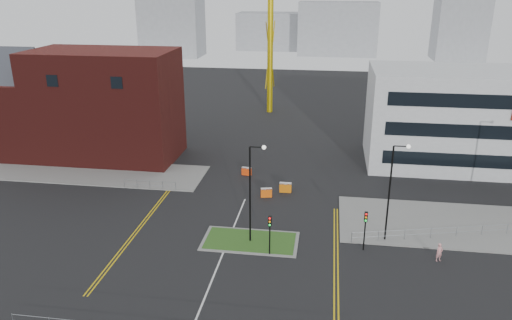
# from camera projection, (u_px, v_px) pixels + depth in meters

# --- Properties ---
(ground) EXTENTS (200.00, 200.00, 0.00)m
(ground) POSITION_uv_depth(u_px,v_px,m) (208.00, 291.00, 37.74)
(ground) COLOR black
(ground) RESTS_ON ground
(pavement_left) EXTENTS (28.00, 8.00, 0.12)m
(pavement_left) POSITION_uv_depth(u_px,v_px,m) (91.00, 172.00, 60.95)
(pavement_left) COLOR slate
(pavement_left) RESTS_ON ground
(pavement_right) EXTENTS (24.00, 10.00, 0.12)m
(pavement_right) POSITION_uv_depth(u_px,v_px,m) (466.00, 225.00, 47.70)
(pavement_right) COLOR slate
(pavement_right) RESTS_ON ground
(island_kerb) EXTENTS (8.60, 4.60, 0.08)m
(island_kerb) POSITION_uv_depth(u_px,v_px,m) (250.00, 241.00, 44.89)
(island_kerb) COLOR slate
(island_kerb) RESTS_ON ground
(grass_island) EXTENTS (8.00, 4.00, 0.12)m
(grass_island) POSITION_uv_depth(u_px,v_px,m) (250.00, 241.00, 44.88)
(grass_island) COLOR #244F1A
(grass_island) RESTS_ON ground
(brick_building) EXTENTS (24.20, 10.07, 14.24)m
(brick_building) POSITION_uv_depth(u_px,v_px,m) (84.00, 106.00, 64.63)
(brick_building) COLOR #4C1513
(brick_building) RESTS_ON ground
(office_block) EXTENTS (25.00, 12.20, 12.00)m
(office_block) POSITION_uv_depth(u_px,v_px,m) (471.00, 118.00, 61.84)
(office_block) COLOR silver
(office_block) RESTS_ON ground
(streetlamp_island) EXTENTS (1.46, 0.36, 9.18)m
(streetlamp_island) POSITION_uv_depth(u_px,v_px,m) (252.00, 186.00, 43.03)
(streetlamp_island) COLOR black
(streetlamp_island) RESTS_ON ground
(streetlamp_right_near) EXTENTS (1.46, 0.36, 9.18)m
(streetlamp_right_near) POSITION_uv_depth(u_px,v_px,m) (393.00, 185.00, 43.23)
(streetlamp_right_near) COLOR black
(streetlamp_right_near) RESTS_ON ground
(traffic_light_island) EXTENTS (0.28, 0.33, 3.65)m
(traffic_light_island) POSITION_uv_depth(u_px,v_px,m) (270.00, 228.00, 41.88)
(traffic_light_island) COLOR black
(traffic_light_island) RESTS_ON ground
(traffic_light_right) EXTENTS (0.28, 0.33, 3.65)m
(traffic_light_right) POSITION_uv_depth(u_px,v_px,m) (365.00, 223.00, 42.63)
(traffic_light_right) COLOR black
(traffic_light_right) RESTS_ON ground
(railing_left) EXTENTS (6.05, 0.05, 1.10)m
(railing_left) POSITION_uv_depth(u_px,v_px,m) (150.00, 183.00, 55.75)
(railing_left) COLOR gray
(railing_left) RESTS_ON ground
(railing_right) EXTENTS (19.05, 5.05, 1.10)m
(railing_right) POSITION_uv_depth(u_px,v_px,m) (457.00, 230.00, 45.34)
(railing_right) COLOR gray
(railing_right) RESTS_ON ground
(centre_line) EXTENTS (0.15, 30.00, 0.01)m
(centre_line) POSITION_uv_depth(u_px,v_px,m) (213.00, 276.00, 39.60)
(centre_line) COLOR silver
(centre_line) RESTS_ON ground
(yellow_left_a) EXTENTS (0.12, 24.00, 0.01)m
(yellow_left_a) POSITION_uv_depth(u_px,v_px,m) (142.00, 223.00, 48.29)
(yellow_left_a) COLOR gold
(yellow_left_a) RESTS_ON ground
(yellow_left_b) EXTENTS (0.12, 24.00, 0.01)m
(yellow_left_b) POSITION_uv_depth(u_px,v_px,m) (144.00, 223.00, 48.24)
(yellow_left_b) COLOR gold
(yellow_left_b) RESTS_ON ground
(yellow_right_a) EXTENTS (0.12, 20.00, 0.01)m
(yellow_right_a) POSITION_uv_depth(u_px,v_px,m) (334.00, 259.00, 42.01)
(yellow_right_a) COLOR gold
(yellow_right_a) RESTS_ON ground
(yellow_right_b) EXTENTS (0.12, 20.00, 0.01)m
(yellow_right_b) POSITION_uv_depth(u_px,v_px,m) (338.00, 260.00, 41.96)
(yellow_right_b) COLOR gold
(yellow_right_b) RESTS_ON ground
(skyline_a) EXTENTS (18.00, 12.00, 22.00)m
(skyline_a) POSITION_uv_depth(u_px,v_px,m) (172.00, 19.00, 151.15)
(skyline_a) COLOR gray
(skyline_a) RESTS_ON ground
(skyline_b) EXTENTS (24.00, 12.00, 16.00)m
(skyline_b) POSITION_uv_depth(u_px,v_px,m) (338.00, 29.00, 154.56)
(skyline_b) COLOR gray
(skyline_b) RESTS_ON ground
(skyline_c) EXTENTS (14.00, 12.00, 28.00)m
(skyline_c) POSITION_uv_depth(u_px,v_px,m) (462.00, 10.00, 143.03)
(skyline_c) COLOR gray
(skyline_c) RESTS_ON ground
(skyline_d) EXTENTS (30.00, 12.00, 12.00)m
(skyline_d) POSITION_uv_depth(u_px,v_px,m) (283.00, 31.00, 167.03)
(skyline_d) COLOR gray
(skyline_d) RESTS_ON ground
(pedestrian) EXTENTS (0.70, 0.61, 1.62)m
(pedestrian) POSITION_uv_depth(u_px,v_px,m) (439.00, 252.00, 41.55)
(pedestrian) COLOR pink
(pedestrian) RESTS_ON ground
(barrier_left) EXTENTS (1.21, 0.60, 0.97)m
(barrier_left) POSITION_uv_depth(u_px,v_px,m) (247.00, 171.00, 60.02)
(barrier_left) COLOR #FF440E
(barrier_left) RESTS_ON ground
(barrier_mid) EXTENTS (1.26, 0.67, 1.01)m
(barrier_mid) POSITION_uv_depth(u_px,v_px,m) (266.00, 192.00, 53.95)
(barrier_mid) COLOR #FF600E
(barrier_mid) RESTS_ON ground
(barrier_right) EXTENTS (1.32, 0.44, 1.11)m
(barrier_right) POSITION_uv_depth(u_px,v_px,m) (285.00, 187.00, 55.17)
(barrier_right) COLOR orange
(barrier_right) RESTS_ON ground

